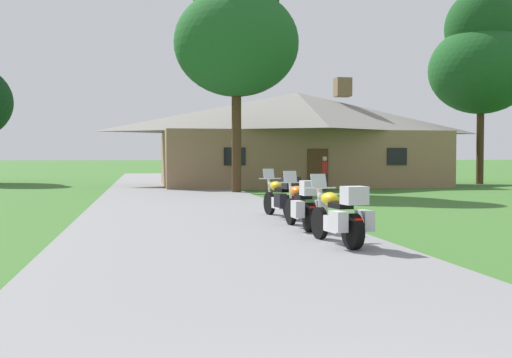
{
  "coord_description": "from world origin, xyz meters",
  "views": [
    {
      "loc": [
        -1.46,
        -2.28,
        1.71
      ],
      "look_at": [
        2.62,
        19.97,
        0.87
      ],
      "focal_mm": 43.31,
      "sensor_mm": 36.0,
      "label": 1
    }
  ],
  "objects_px": {
    "motorcycle_yellow_farthest_in_row": "(283,197)",
    "bystander_red_shirt_near_lodge": "(325,172)",
    "tree_by_lodge_front": "(236,29)",
    "motorcycle_orange_second_in_row": "(303,205)",
    "tree_right_of_lodge": "(481,58)",
    "motorcycle_yellow_nearest_to_camera": "(341,216)"
  },
  "relations": [
    {
      "from": "motorcycle_orange_second_in_row",
      "to": "motorcycle_yellow_farthest_in_row",
      "type": "bearing_deg",
      "value": 83.82
    },
    {
      "from": "tree_right_of_lodge",
      "to": "tree_by_lodge_front",
      "type": "bearing_deg",
      "value": -157.29
    },
    {
      "from": "motorcycle_yellow_farthest_in_row",
      "to": "tree_right_of_lodge",
      "type": "relative_size",
      "value": 0.17
    },
    {
      "from": "motorcycle_yellow_nearest_to_camera",
      "to": "bystander_red_shirt_near_lodge",
      "type": "height_order",
      "value": "bystander_red_shirt_near_lodge"
    },
    {
      "from": "bystander_red_shirt_near_lodge",
      "to": "motorcycle_orange_second_in_row",
      "type": "bearing_deg",
      "value": 4.76
    },
    {
      "from": "motorcycle_yellow_farthest_in_row",
      "to": "tree_right_of_lodge",
      "type": "height_order",
      "value": "tree_right_of_lodge"
    },
    {
      "from": "motorcycle_yellow_nearest_to_camera",
      "to": "motorcycle_yellow_farthest_in_row",
      "type": "distance_m",
      "value": 5.25
    },
    {
      "from": "motorcycle_yellow_farthest_in_row",
      "to": "motorcycle_yellow_nearest_to_camera",
      "type": "bearing_deg",
      "value": -101.68
    },
    {
      "from": "motorcycle_yellow_farthest_in_row",
      "to": "tree_right_of_lodge",
      "type": "distance_m",
      "value": 26.18
    },
    {
      "from": "bystander_red_shirt_near_lodge",
      "to": "tree_by_lodge_front",
      "type": "distance_m",
      "value": 8.02
    },
    {
      "from": "tree_right_of_lodge",
      "to": "motorcycle_yellow_farthest_in_row",
      "type": "bearing_deg",
      "value": -131.66
    },
    {
      "from": "motorcycle_orange_second_in_row",
      "to": "tree_by_lodge_front",
      "type": "height_order",
      "value": "tree_by_lodge_front"
    },
    {
      "from": "motorcycle_orange_second_in_row",
      "to": "tree_right_of_lodge",
      "type": "bearing_deg",
      "value": 48.71
    },
    {
      "from": "motorcycle_yellow_farthest_in_row",
      "to": "tree_by_lodge_front",
      "type": "distance_m",
      "value": 13.91
    },
    {
      "from": "tree_right_of_lodge",
      "to": "bystander_red_shirt_near_lodge",
      "type": "bearing_deg",
      "value": -153.12
    },
    {
      "from": "motorcycle_yellow_farthest_in_row",
      "to": "bystander_red_shirt_near_lodge",
      "type": "distance_m",
      "value": 13.82
    },
    {
      "from": "bystander_red_shirt_near_lodge",
      "to": "tree_by_lodge_front",
      "type": "xyz_separation_m",
      "value": [
        -4.47,
        -0.84,
        6.6
      ]
    },
    {
      "from": "motorcycle_orange_second_in_row",
      "to": "tree_right_of_lodge",
      "type": "relative_size",
      "value": 0.17
    },
    {
      "from": "tree_by_lodge_front",
      "to": "motorcycle_yellow_nearest_to_camera",
      "type": "bearing_deg",
      "value": -92.17
    },
    {
      "from": "motorcycle_yellow_nearest_to_camera",
      "to": "tree_by_lodge_front",
      "type": "distance_m",
      "value": 18.64
    },
    {
      "from": "motorcycle_orange_second_in_row",
      "to": "tree_by_lodge_front",
      "type": "distance_m",
      "value": 16.26
    },
    {
      "from": "bystander_red_shirt_near_lodge",
      "to": "tree_by_lodge_front",
      "type": "height_order",
      "value": "tree_by_lodge_front"
    }
  ]
}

